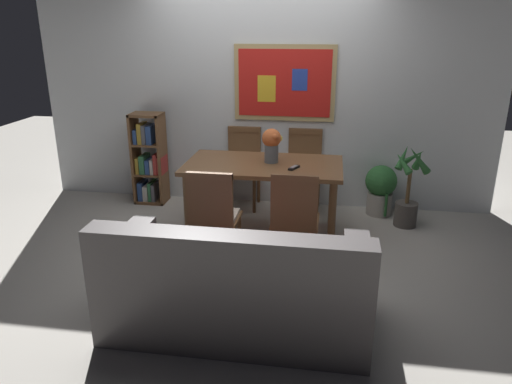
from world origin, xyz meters
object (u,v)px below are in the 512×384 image
dining_chair_far_right (304,163)px  potted_palm (408,194)px  flower_vase (272,143)px  leather_couch (235,290)px  dining_chair_near_right (295,214)px  dining_chair_far_left (243,160)px  potted_ivy (381,188)px  dining_table (264,173)px  bookshelf (149,161)px  dining_chair_near_left (213,212)px  tv_remote (294,168)px

dining_chair_far_right → potted_palm: 1.18m
flower_vase → leather_couch: bearing=-91.0°
dining_chair_near_right → flower_vase: (-0.30, 0.83, 0.40)m
dining_chair_far_left → potted_palm: potted_palm is taller
potted_ivy → leather_couch: bearing=-116.3°
dining_chair_near_right → flower_vase: bearing=109.9°
dining_table → bookshelf: bookshelf is taller
bookshelf → dining_chair_near_right: bearing=-38.8°
leather_couch → dining_chair_near_left: bearing=112.7°
leather_couch → potted_ivy: leather_couch is taller
dining_chair_near_left → dining_chair_far_right: bearing=67.6°
dining_chair_far_right → bookshelf: 1.81m
dining_chair_near_right → dining_chair_near_left: size_ratio=1.00×
potted_ivy → flower_vase: (-1.14, -0.65, 0.63)m
potted_ivy → potted_palm: (0.25, -0.30, 0.05)m
dining_chair_far_left → potted_palm: size_ratio=1.00×
dining_chair_far_left → flower_vase: (0.42, -0.72, 0.40)m
dining_chair_far_right → bookshelf: bookshelf is taller
dining_chair_far_left → leather_couch: bearing=-80.9°
dining_chair_far_left → tv_remote: bearing=-54.3°
leather_couch → potted_palm: (1.42, 2.08, 0.04)m
dining_chair_near_right → potted_palm: size_ratio=1.00×
tv_remote → dining_chair_near_left: bearing=-131.8°
dining_chair_near_right → dining_chair_far_left: bearing=114.9°
potted_palm → flower_vase: 1.55m
tv_remote → dining_table: bearing=155.7°
potted_ivy → dining_chair_near_left: bearing=-134.8°
leather_couch → flower_vase: flower_vase is taller
potted_palm → potted_ivy: bearing=129.8°
dining_chair_far_right → tv_remote: bearing=-92.8°
leather_couch → tv_remote: 1.61m
potted_palm → dining_chair_near_left: bearing=-145.0°
dining_chair_far_left → flower_vase: flower_vase is taller
potted_palm → dining_chair_near_right: bearing=-132.6°
bookshelf → tv_remote: bookshelf is taller
dining_chair_far_right → dining_chair_near_right: size_ratio=1.00×
dining_table → flower_vase: bearing=38.6°
dining_table → dining_chair_far_right: size_ratio=1.68×
dining_chair_far_left → leather_couch: dining_chair_far_left is taller
dining_chair_far_right → flower_vase: flower_vase is taller
bookshelf → potted_ivy: size_ratio=1.90×
dining_chair_far_right → flower_vase: bearing=-111.4°
dining_chair_far_left → potted_ivy: bearing=-2.6°
leather_couch → flower_vase: bearing=89.0°
tv_remote → dining_chair_near_right: bearing=-84.3°
dining_chair_far_right → flower_vase: 0.87m
dining_chair_near_left → bookshelf: 1.91m
flower_vase → tv_remote: flower_vase is taller
leather_couch → potted_palm: potted_palm is taller
dining_chair_near_left → tv_remote: bearing=48.2°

